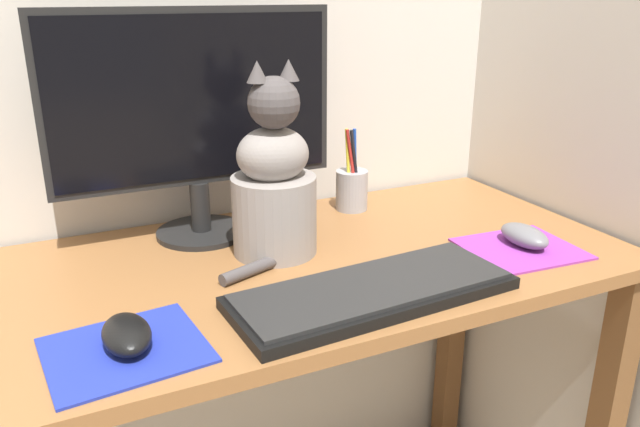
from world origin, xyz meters
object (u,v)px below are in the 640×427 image
at_px(keyboard, 373,291).
at_px(monitor, 194,113).
at_px(cat, 274,185).
at_px(computer_mouse_right, 524,236).
at_px(pen_cup, 352,188).
at_px(computer_mouse_left, 127,334).

bearing_deg(keyboard, monitor, 110.92).
bearing_deg(cat, keyboard, -73.20).
bearing_deg(computer_mouse_right, monitor, 148.73).
relative_size(computer_mouse_right, pen_cup, 0.60).
relative_size(keyboard, cat, 1.33).
height_order(monitor, keyboard, monitor).
relative_size(computer_mouse_left, pen_cup, 0.59).
bearing_deg(computer_mouse_left, pen_cup, 34.71).
xyz_separation_m(monitor, cat, (0.09, -0.14, -0.11)).
relative_size(monitor, pen_cup, 2.97).
height_order(computer_mouse_right, cat, cat).
relative_size(keyboard, pen_cup, 2.56).
height_order(monitor, computer_mouse_left, monitor).
bearing_deg(computer_mouse_right, pen_cup, 119.80).
distance_m(monitor, cat, 0.20).
bearing_deg(computer_mouse_left, cat, 36.44).
distance_m(cat, pen_cup, 0.28).
bearing_deg(cat, computer_mouse_left, -143.44).
bearing_deg(computer_mouse_left, monitor, 61.02).
relative_size(keyboard, computer_mouse_left, 4.35).
xyz_separation_m(keyboard, computer_mouse_right, (0.34, 0.06, 0.01)).
distance_m(keyboard, pen_cup, 0.41).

